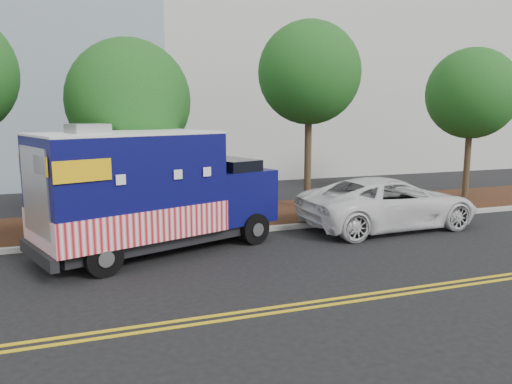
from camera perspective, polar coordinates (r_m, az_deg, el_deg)
name	(u,v)px	position (r m, az deg, el deg)	size (l,w,h in m)	color
ground	(172,253)	(13.69, -9.61, -6.84)	(120.00, 120.00, 0.00)	black
curb	(163,237)	(15.01, -10.56, -5.13)	(120.00, 0.18, 0.15)	#9E9E99
mulch_strip	(153,223)	(17.03, -11.70, -3.44)	(120.00, 4.00, 0.15)	black
centerline_near	(214,316)	(9.58, -4.78, -13.92)	(120.00, 0.10, 0.01)	gold
centerline_far	(218,321)	(9.36, -4.38, -14.49)	(120.00, 0.10, 0.01)	gold
tree_b	(129,101)	(15.96, -14.34, 10.05)	(3.76, 3.76, 5.95)	#38281C
tree_c	(309,73)	(18.67, 6.10, 13.35)	(3.73, 3.73, 6.99)	#38281C
tree_d	(472,94)	(22.71, 23.44, 10.26)	(3.71, 3.71, 6.32)	#38281C
sign_post	(124,201)	(14.83, -14.88, -1.01)	(0.06, 0.06, 2.40)	#473828
food_truck	(149,195)	(13.46, -12.18, -0.35)	(6.96, 4.43, 3.46)	black
white_car	(389,203)	(16.70, 14.95, -1.21)	(2.72, 5.90, 1.64)	white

